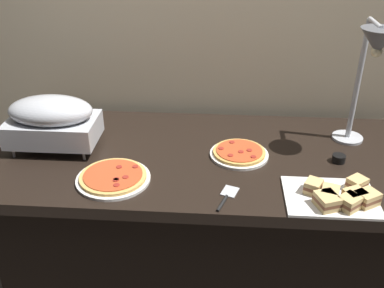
{
  "coord_description": "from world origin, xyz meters",
  "views": [
    {
      "loc": [
        0.04,
        -1.68,
        1.74
      ],
      "look_at": [
        -0.08,
        0.0,
        0.81
      ],
      "focal_mm": 41.5,
      "sensor_mm": 36.0,
      "label": 1
    }
  ],
  "objects_px": {
    "sauce_cup_near": "(339,158)",
    "serving_spatula": "(226,197)",
    "pizza_plate_center": "(113,177)",
    "sandwich_platter": "(338,196)",
    "heat_lamp": "(373,55)",
    "pizza_plate_front": "(239,153)",
    "chafing_dish": "(52,120)"
  },
  "relations": [
    {
      "from": "chafing_dish",
      "to": "heat_lamp",
      "type": "xyz_separation_m",
      "value": [
        1.33,
        0.06,
        0.3
      ]
    },
    {
      "from": "chafing_dish",
      "to": "sandwich_platter",
      "type": "distance_m",
      "value": 1.23
    },
    {
      "from": "heat_lamp",
      "to": "pizza_plate_center",
      "type": "height_order",
      "value": "heat_lamp"
    },
    {
      "from": "serving_spatula",
      "to": "pizza_plate_front",
      "type": "bearing_deg",
      "value": 80.39
    },
    {
      "from": "serving_spatula",
      "to": "sauce_cup_near",
      "type": "bearing_deg",
      "value": 31.89
    },
    {
      "from": "sandwich_platter",
      "to": "sauce_cup_near",
      "type": "relative_size",
      "value": 6.07
    },
    {
      "from": "sandwich_platter",
      "to": "sauce_cup_near",
      "type": "height_order",
      "value": "sandwich_platter"
    },
    {
      "from": "chafing_dish",
      "to": "pizza_plate_center",
      "type": "height_order",
      "value": "chafing_dish"
    },
    {
      "from": "heat_lamp",
      "to": "pizza_plate_center",
      "type": "xyz_separation_m",
      "value": [
        -1.01,
        -0.3,
        -0.43
      ]
    },
    {
      "from": "heat_lamp",
      "to": "serving_spatula",
      "type": "bearing_deg",
      "value": -145.34
    },
    {
      "from": "pizza_plate_center",
      "to": "sauce_cup_near",
      "type": "distance_m",
      "value": 0.95
    },
    {
      "from": "serving_spatula",
      "to": "pizza_plate_center",
      "type": "bearing_deg",
      "value": 169.15
    },
    {
      "from": "sauce_cup_near",
      "to": "serving_spatula",
      "type": "relative_size",
      "value": 0.33
    },
    {
      "from": "chafing_dish",
      "to": "heat_lamp",
      "type": "distance_m",
      "value": 1.36
    },
    {
      "from": "heat_lamp",
      "to": "pizza_plate_front",
      "type": "bearing_deg",
      "value": -172.11
    },
    {
      "from": "sandwich_platter",
      "to": "serving_spatula",
      "type": "xyz_separation_m",
      "value": [
        -0.41,
        -0.01,
        -0.02
      ]
    },
    {
      "from": "pizza_plate_center",
      "to": "pizza_plate_front",
      "type": "bearing_deg",
      "value": 24.75
    },
    {
      "from": "chafing_dish",
      "to": "sandwich_platter",
      "type": "bearing_deg",
      "value": -15.4
    },
    {
      "from": "heat_lamp",
      "to": "serving_spatula",
      "type": "relative_size",
      "value": 3.29
    },
    {
      "from": "heat_lamp",
      "to": "sauce_cup_near",
      "type": "bearing_deg",
      "value": -133.07
    },
    {
      "from": "heat_lamp",
      "to": "sauce_cup_near",
      "type": "xyz_separation_m",
      "value": [
        -0.09,
        -0.09,
        -0.42
      ]
    },
    {
      "from": "sauce_cup_near",
      "to": "serving_spatula",
      "type": "xyz_separation_m",
      "value": [
        -0.47,
        -0.3,
        -0.01
      ]
    },
    {
      "from": "pizza_plate_front",
      "to": "pizza_plate_center",
      "type": "height_order",
      "value": "same"
    },
    {
      "from": "pizza_plate_front",
      "to": "sauce_cup_near",
      "type": "xyz_separation_m",
      "value": [
        0.42,
        -0.02,
        0.0
      ]
    },
    {
      "from": "chafing_dish",
      "to": "pizza_plate_front",
      "type": "bearing_deg",
      "value": -0.86
    },
    {
      "from": "sauce_cup_near",
      "to": "sandwich_platter",
      "type": "bearing_deg",
      "value": -102.48
    },
    {
      "from": "pizza_plate_center",
      "to": "sauce_cup_near",
      "type": "bearing_deg",
      "value": 12.76
    },
    {
      "from": "pizza_plate_center",
      "to": "sauce_cup_near",
      "type": "xyz_separation_m",
      "value": [
        0.92,
        0.21,
        0.0
      ]
    },
    {
      "from": "pizza_plate_front",
      "to": "chafing_dish",
      "type": "bearing_deg",
      "value": 179.14
    },
    {
      "from": "sauce_cup_near",
      "to": "chafing_dish",
      "type": "bearing_deg",
      "value": 178.39
    },
    {
      "from": "chafing_dish",
      "to": "sandwich_platter",
      "type": "xyz_separation_m",
      "value": [
        1.18,
        -0.32,
        -0.11
      ]
    },
    {
      "from": "heat_lamp",
      "to": "serving_spatula",
      "type": "xyz_separation_m",
      "value": [
        -0.56,
        -0.39,
        -0.44
      ]
    }
  ]
}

